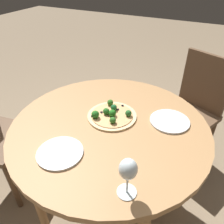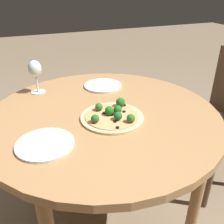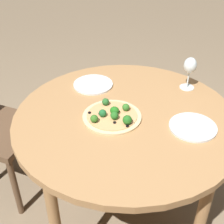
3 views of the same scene
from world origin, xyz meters
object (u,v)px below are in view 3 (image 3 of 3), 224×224
at_px(pizza, 112,115).
at_px(plate_far, 93,84).
at_px(plate_near, 193,127).
at_px(wine_glass, 190,67).

distance_m(pizza, plate_far, 0.31).
xyz_separation_m(pizza, plate_far, (0.29, 0.09, -0.01)).
xyz_separation_m(plate_near, plate_far, (0.37, 0.44, 0.00)).
bearing_deg(wine_glass, plate_far, 85.88).
bearing_deg(wine_glass, plate_near, 171.88).
bearing_deg(plate_far, wine_glass, -94.12).
relative_size(pizza, plate_far, 1.29).
bearing_deg(plate_near, wine_glass, -8.12).
height_order(pizza, plate_near, pizza).
distance_m(wine_glass, plate_far, 0.50).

